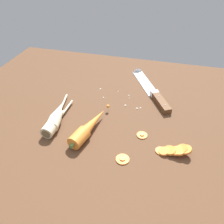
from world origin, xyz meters
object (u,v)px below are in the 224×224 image
at_px(carrot_slice_stray_near, 123,159).
at_px(whole_carrot, 88,127).
at_px(parsnip_mid_left, 55,121).
at_px(carrot_slice_stack, 174,150).
at_px(chefs_knife, 149,87).
at_px(parsnip_front, 57,115).
at_px(carrot_slice_stray_mid, 142,135).

bearing_deg(carrot_slice_stray_near, whole_carrot, 147.57).
xyz_separation_m(parsnip_mid_left, carrot_slice_stack, (0.37, -0.02, -0.01)).
bearing_deg(whole_carrot, carrot_slice_stray_near, -32.43).
xyz_separation_m(chefs_knife, carrot_slice_stack, (0.11, -0.33, 0.01)).
bearing_deg(parsnip_mid_left, carrot_slice_stack, -3.70).
distance_m(parsnip_front, carrot_slice_stray_near, 0.27).
relative_size(parsnip_front, carrot_slice_stray_mid, 6.09).
height_order(parsnip_front, parsnip_mid_left, same).
bearing_deg(carrot_slice_stack, parsnip_mid_left, 176.30).
distance_m(chefs_knife, carrot_slice_stray_near, 0.39).
bearing_deg(parsnip_front, chefs_knife, 45.20).
relative_size(whole_carrot, parsnip_mid_left, 1.12).
height_order(parsnip_mid_left, carrot_slice_stray_near, parsnip_mid_left).
bearing_deg(carrot_slice_stray_near, parsnip_front, 155.20).
xyz_separation_m(carrot_slice_stack, carrot_slice_stray_mid, (-0.10, 0.05, -0.01)).
relative_size(parsnip_mid_left, carrot_slice_stray_mid, 5.89).
relative_size(parsnip_mid_left, carrot_slice_stack, 1.96).
bearing_deg(carrot_slice_stack, parsnip_front, 171.70).
relative_size(carrot_slice_stray_near, carrot_slice_stray_mid, 1.15).
bearing_deg(parsnip_front, carrot_slice_stray_mid, -1.37).
xyz_separation_m(parsnip_mid_left, carrot_slice_stray_near, (0.24, -0.08, -0.02)).
height_order(parsnip_mid_left, carrot_slice_stray_mid, parsnip_mid_left).
bearing_deg(carrot_slice_stray_mid, parsnip_front, 178.63).
relative_size(chefs_knife, carrot_slice_stack, 3.25).
bearing_deg(parsnip_front, carrot_slice_stray_near, -24.80).
height_order(chefs_knife, parsnip_mid_left, parsnip_mid_left).
distance_m(chefs_knife, parsnip_front, 0.39).
xyz_separation_m(parsnip_front, carrot_slice_stack, (0.38, -0.06, -0.01)).
relative_size(parsnip_front, parsnip_mid_left, 1.03).
height_order(whole_carrot, parsnip_mid_left, whole_carrot).
xyz_separation_m(carrot_slice_stray_near, carrot_slice_stray_mid, (0.04, 0.11, 0.00)).
distance_m(chefs_knife, whole_carrot, 0.34).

